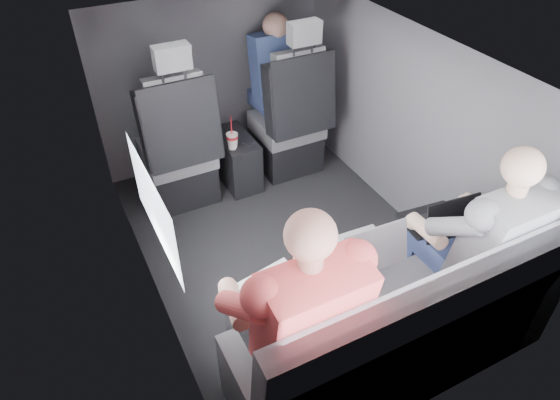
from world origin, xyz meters
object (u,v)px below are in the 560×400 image
front_seat_right (290,126)px  soda_cup (232,140)px  front_seat_left (179,155)px  laptop_white (278,286)px  laptop_black (439,219)px  passenger_front_right (276,71)px  laptop_silver (364,248)px  passenger_rear_left (294,314)px  passenger_rear_right (476,241)px  center_console (236,159)px  rear_bench (391,336)px

front_seat_right → soda_cup: (-0.52, -0.09, 0.07)m
front_seat_left → laptop_white: (-0.03, -1.61, 0.23)m
laptop_black → passenger_front_right: size_ratio=0.45×
laptop_silver → passenger_front_right: bearing=76.5°
laptop_white → front_seat_left: bearing=89.1°
laptop_white → passenger_rear_left: size_ratio=0.25×
laptop_white → passenger_rear_right: size_ratio=0.26×
front_seat_left → passenger_front_right: (0.91, 0.26, 0.35)m
passenger_rear_left → passenger_rear_right: bearing=0.0°
center_console → front_seat_right: bearing=-5.1°
laptop_silver → passenger_rear_left: passenger_rear_left is taller
soda_cup → laptop_silver: (0.09, -1.50, 0.17)m
center_console → passenger_rear_right: (0.55, -1.85, 0.43)m
laptop_black → passenger_rear_left: passenger_rear_left is taller
front_seat_right → rear_bench: size_ratio=0.79×
front_seat_right → soda_cup: front_seat_right is taller
laptop_silver → laptop_black: bearing=0.3°
passenger_rear_left → center_console: bearing=74.9°
front_seat_right → passenger_front_right: size_ratio=1.66×
soda_cup → passenger_rear_right: (0.62, -1.71, 0.17)m
center_console → laptop_black: (0.50, -1.63, 0.43)m
center_console → laptop_silver: 1.69m
front_seat_left → soda_cup: bearing=-13.8°
front_seat_left → front_seat_right: 0.90m
front_seat_right → passenger_rear_left: size_ratio=0.98×
front_seat_right → passenger_rear_left: (-0.95, -1.81, 0.25)m
front_seat_right → laptop_white: size_ratio=3.90×
soda_cup → passenger_rear_left: 1.78m
laptop_white → passenger_front_right: passenger_front_right is taller
rear_bench → laptop_silver: rear_bench is taller
rear_bench → soda_cup: size_ratio=6.16×
passenger_rear_right → front_seat_right: bearing=93.1°
front_seat_right → passenger_rear_right: bearing=-86.9°
laptop_silver → passenger_rear_left: size_ratio=0.27×
soda_cup → passenger_rear_right: size_ratio=0.21×
front_seat_right → passenger_rear_left: bearing=-117.7°
passenger_rear_left → passenger_rear_right: 1.04m
rear_bench → laptop_black: (0.50, 0.31, 0.32)m
laptop_silver → passenger_rear_left: (-0.51, -0.22, 0.02)m
rear_bench → front_seat_right: bearing=76.7°
rear_bench → laptop_black: size_ratio=4.70×
front_seat_left → laptop_black: front_seat_left is taller
center_console → passenger_front_right: passenger_front_right is taller
front_seat_left → passenger_front_right: 1.01m
center_console → laptop_white: bearing=-106.1°
soda_cup → passenger_rear_left: (-0.43, -1.71, 0.19)m
center_console → laptop_white: (-0.48, -1.65, 0.43)m
soda_cup → laptop_silver: laptop_silver is taller
laptop_white → front_seat_right: bearing=60.1°
soda_cup → rear_bench: bearing=-87.7°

